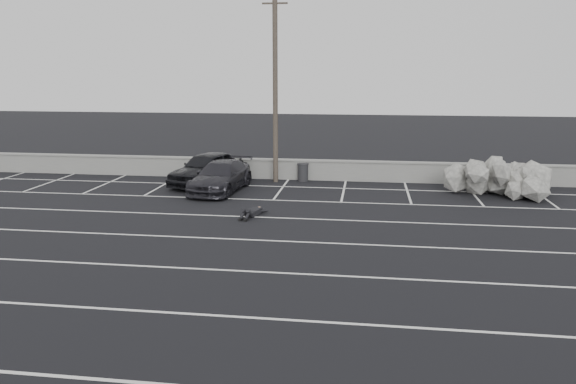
# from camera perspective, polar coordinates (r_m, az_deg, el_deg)

# --- Properties ---
(ground) EXTENTS (120.00, 120.00, 0.00)m
(ground) POSITION_cam_1_polar(r_m,az_deg,el_deg) (16.60, -10.19, -7.64)
(ground) COLOR black
(ground) RESTS_ON ground
(seawall) EXTENTS (50.00, 0.45, 1.06)m
(seawall) POSITION_cam_1_polar(r_m,az_deg,el_deg) (29.67, -1.83, 2.41)
(seawall) COLOR gray
(seawall) RESTS_ON ground
(stall_lines) EXTENTS (36.00, 20.05, 0.01)m
(stall_lines) POSITION_cam_1_polar(r_m,az_deg,el_deg) (20.65, -6.62, -3.56)
(stall_lines) COLOR silver
(stall_lines) RESTS_ON ground
(car_left) EXTENTS (3.37, 5.19, 1.64)m
(car_left) POSITION_cam_1_polar(r_m,az_deg,el_deg) (28.34, -8.22, 2.39)
(car_left) COLOR black
(car_left) RESTS_ON ground
(car_right) EXTENTS (2.44, 5.01, 1.40)m
(car_right) POSITION_cam_1_polar(r_m,az_deg,el_deg) (26.73, -6.85, 1.58)
(car_right) COLOR black
(car_right) RESTS_ON ground
(utility_pole) EXTENTS (1.25, 0.25, 9.41)m
(utility_pole) POSITION_cam_1_polar(r_m,az_deg,el_deg) (28.39, -1.30, 10.54)
(utility_pole) COLOR #4C4238
(utility_pole) RESTS_ON ground
(trash_bin) EXTENTS (0.74, 0.74, 0.92)m
(trash_bin) POSITION_cam_1_polar(r_m,az_deg,el_deg) (29.04, 1.52, 2.04)
(trash_bin) COLOR #262628
(trash_bin) RESTS_ON ground
(riprap_pile) EXTENTS (5.21, 3.86, 1.44)m
(riprap_pile) POSITION_cam_1_polar(r_m,az_deg,el_deg) (27.77, 21.30, 0.91)
(riprap_pile) COLOR #9E9D94
(riprap_pile) RESTS_ON ground
(person) EXTENTS (1.81, 2.57, 0.44)m
(person) POSITION_cam_1_polar(r_m,az_deg,el_deg) (22.28, -3.42, -1.75)
(person) COLOR black
(person) RESTS_ON ground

